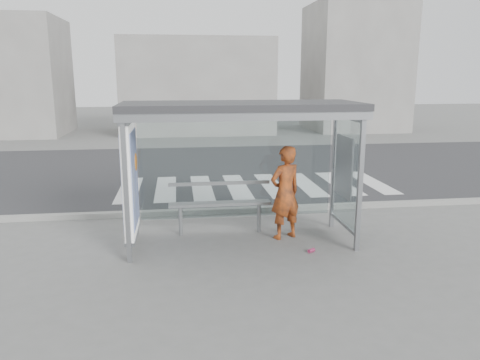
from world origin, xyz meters
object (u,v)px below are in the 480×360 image
(bus_shelter, at_px, (220,138))
(person, at_px, (285,193))
(bench, at_px, (220,204))
(soda_can, at_px, (311,250))

(bus_shelter, distance_m, person, 1.64)
(bus_shelter, bearing_deg, bench, 87.30)
(bus_shelter, bearing_deg, soda_can, -25.80)
(bench, bearing_deg, bus_shelter, -92.70)
(bus_shelter, distance_m, bench, 1.47)
(person, xyz_separation_m, bench, (-1.21, 0.44, -0.29))
(bench, xyz_separation_m, soda_can, (1.52, -1.27, -0.57))
(bus_shelter, xyz_separation_m, soda_can, (1.54, -0.74, -1.95))
(person, distance_m, bench, 1.32)
(bus_shelter, xyz_separation_m, bench, (0.02, 0.52, -1.37))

